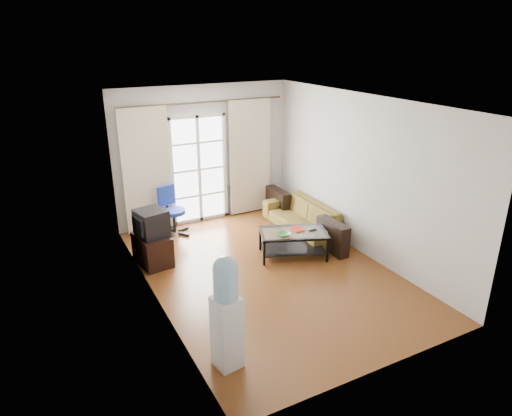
{
  "coord_description": "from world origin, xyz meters",
  "views": [
    {
      "loc": [
        -3.16,
        -5.67,
        3.58
      ],
      "look_at": [
        -0.02,
        0.35,
        0.98
      ],
      "focal_mm": 32.0,
      "sensor_mm": 36.0,
      "label": 1
    }
  ],
  "objects_px": {
    "coffee_table": "(293,240)",
    "task_chair": "(173,220)",
    "water_cooler": "(226,311)",
    "sofa": "(303,217)",
    "tv_stand": "(153,250)",
    "crt_tv": "(150,223)"
  },
  "relations": [
    {
      "from": "tv_stand",
      "to": "water_cooler",
      "type": "height_order",
      "value": "water_cooler"
    },
    {
      "from": "sofa",
      "to": "task_chair",
      "type": "xyz_separation_m",
      "value": [
        -2.24,
        1.04,
        -0.01
      ]
    },
    {
      "from": "tv_stand",
      "to": "crt_tv",
      "type": "distance_m",
      "value": 0.47
    },
    {
      "from": "coffee_table",
      "to": "crt_tv",
      "type": "height_order",
      "value": "crt_tv"
    },
    {
      "from": "sofa",
      "to": "water_cooler",
      "type": "bearing_deg",
      "value": -44.59
    },
    {
      "from": "coffee_table",
      "to": "crt_tv",
      "type": "bearing_deg",
      "value": 159.11
    },
    {
      "from": "task_chair",
      "to": "coffee_table",
      "type": "bearing_deg",
      "value": -69.55
    },
    {
      "from": "sofa",
      "to": "water_cooler",
      "type": "distance_m",
      "value": 4.05
    },
    {
      "from": "task_chair",
      "to": "crt_tv",
      "type": "bearing_deg",
      "value": -142.54
    },
    {
      "from": "tv_stand",
      "to": "water_cooler",
      "type": "bearing_deg",
      "value": -96.77
    },
    {
      "from": "coffee_table",
      "to": "task_chair",
      "type": "xyz_separation_m",
      "value": [
        -1.52,
        1.86,
        -0.02
      ]
    },
    {
      "from": "task_chair",
      "to": "water_cooler",
      "type": "distance_m",
      "value": 3.95
    },
    {
      "from": "coffee_table",
      "to": "task_chair",
      "type": "height_order",
      "value": "task_chair"
    },
    {
      "from": "sofa",
      "to": "task_chair",
      "type": "relative_size",
      "value": 2.09
    },
    {
      "from": "coffee_table",
      "to": "water_cooler",
      "type": "height_order",
      "value": "water_cooler"
    },
    {
      "from": "crt_tv",
      "to": "sofa",
      "type": "bearing_deg",
      "value": -12.84
    },
    {
      "from": "coffee_table",
      "to": "water_cooler",
      "type": "distance_m",
      "value": 2.96
    },
    {
      "from": "sofa",
      "to": "tv_stand",
      "type": "relative_size",
      "value": 2.8
    },
    {
      "from": "sofa",
      "to": "tv_stand",
      "type": "distance_m",
      "value": 2.93
    },
    {
      "from": "coffee_table",
      "to": "water_cooler",
      "type": "relative_size",
      "value": 0.92
    },
    {
      "from": "sofa",
      "to": "coffee_table",
      "type": "relative_size",
      "value": 1.51
    },
    {
      "from": "coffee_table",
      "to": "task_chair",
      "type": "bearing_deg",
      "value": 129.19
    }
  ]
}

